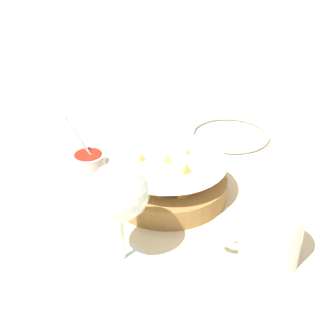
{
  "coord_description": "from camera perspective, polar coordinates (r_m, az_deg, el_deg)",
  "views": [
    {
      "loc": [
        -0.04,
        0.74,
        0.5
      ],
      "look_at": [
        0.0,
        -0.0,
        0.06
      ],
      "focal_mm": 50.0,
      "sensor_mm": 36.0,
      "label": 1
    }
  ],
  "objects": [
    {
      "name": "ground_plane",
      "position": [
        0.9,
        0.01,
        -3.33
      ],
      "size": [
        4.0,
        4.0,
        0.0
      ],
      "primitive_type": "plane",
      "color": "beige"
    },
    {
      "name": "food_basket",
      "position": [
        0.88,
        0.0,
        -1.41
      ],
      "size": [
        0.22,
        0.22,
        0.09
      ],
      "color": "olive",
      "rests_on": "ground_plane"
    },
    {
      "name": "sauce_cup",
      "position": [
        0.99,
        -9.65,
        0.96
      ],
      "size": [
        0.08,
        0.07,
        0.12
      ],
      "color": "#B7B7BC",
      "rests_on": "ground_plane"
    },
    {
      "name": "wine_glass",
      "position": [
        0.68,
        -5.94,
        -3.26
      ],
      "size": [
        0.09,
        0.09,
        0.17
      ],
      "color": "silver",
      "rests_on": "ground_plane"
    },
    {
      "name": "beer_mug",
      "position": [
        0.75,
        12.28,
        -8.11
      ],
      "size": [
        0.13,
        0.1,
        0.09
      ],
      "color": "silver",
      "rests_on": "ground_plane"
    },
    {
      "name": "side_plate",
      "position": [
        1.11,
        7.56,
        3.97
      ],
      "size": [
        0.19,
        0.19,
        0.01
      ],
      "color": "silver",
      "rests_on": "ground_plane"
    }
  ]
}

